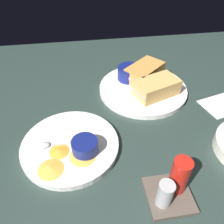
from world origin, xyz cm
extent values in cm
cube|color=#283833|center=(0.00, 0.00, -1.50)|extent=(110.00, 110.00, 3.00)
cylinder|color=white|center=(0.39, -12.70, 0.80)|extent=(27.89, 27.89, 1.60)
cube|color=tan|center=(-2.84, -8.50, 4.00)|extent=(14.80, 11.52, 4.80)
cube|color=#DB938E|center=(-2.84, -8.50, 4.00)|extent=(14.84, 11.04, 0.80)
cube|color=#C68C42|center=(-1.63, -17.60, 4.00)|extent=(14.86, 14.15, 4.80)
cube|color=#DB938E|center=(-1.63, -17.60, 4.00)|extent=(14.67, 13.85, 0.80)
cylinder|color=navy|center=(3.40, -18.21, 3.77)|extent=(7.74, 7.74, 4.35)
cylinder|color=black|center=(3.40, -18.21, 5.55)|extent=(6.35, 6.35, 0.60)
cube|color=silver|center=(-3.12, -10.46, 1.85)|extent=(4.15, 4.72, 0.40)
ellipsoid|color=silver|center=(0.42, -14.67, 2.00)|extent=(3.74, 3.87, 0.80)
cylinder|color=white|center=(23.51, 7.69, 0.80)|extent=(23.58, 23.58, 1.60)
cylinder|color=navy|center=(19.98, 10.63, 3.25)|extent=(6.08, 6.08, 3.29)
cylinder|color=olive|center=(19.98, 10.63, 4.49)|extent=(4.99, 4.99, 0.60)
cube|color=silver|center=(24.30, 7.68, 1.85)|extent=(5.50, 0.82, 0.40)
ellipsoid|color=silver|center=(29.80, 7.66, 2.00)|extent=(3.21, 2.21, 0.80)
cone|color=gold|center=(25.96, 9.81, 1.90)|extent=(5.58, 5.58, 0.60)
cone|color=gold|center=(27.67, 14.56, 1.90)|extent=(8.10, 8.10, 0.60)
cone|color=gold|center=(20.64, 12.00, 1.90)|extent=(7.66, 7.66, 0.60)
cone|color=gold|center=(20.08, 10.00, 1.90)|extent=(7.12, 7.12, 0.60)
cube|color=brown|center=(4.16, 23.66, 0.50)|extent=(9.00, 9.00, 1.00)
cylinder|color=red|center=(2.36, 22.46, 5.25)|extent=(3.60, 3.60, 8.50)
cylinder|color=#B2B2B2|center=(5.96, 25.06, 4.00)|extent=(3.00, 3.00, 6.00)
cube|color=white|center=(-21.40, -1.78, 0.20)|extent=(12.87, 11.42, 0.40)
camera|label=1|loc=(18.99, 44.73, 42.93)|focal=36.07mm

